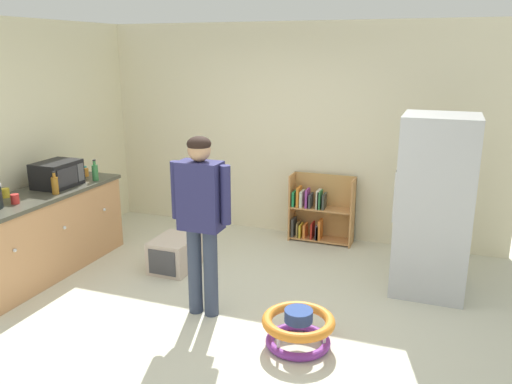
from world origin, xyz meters
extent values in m
plane|color=beige|center=(0.00, 0.00, 0.00)|extent=(12.00, 12.00, 0.00)
cube|color=beige|center=(0.00, 2.33, 1.35)|extent=(5.20, 0.06, 2.70)
cube|color=beige|center=(-2.63, 0.80, 1.35)|extent=(0.06, 2.99, 2.70)
cube|color=tan|center=(-2.20, 0.11, 0.43)|extent=(0.60, 2.03, 0.86)
cube|color=#49483C|center=(-2.20, 0.11, 0.88)|extent=(0.64, 2.07, 0.04)
sphere|color=silver|center=(-1.89, -0.57, 0.56)|extent=(0.04, 0.04, 0.04)
sphere|color=silver|center=(-1.89, 0.11, 0.56)|extent=(0.04, 0.04, 0.04)
sphere|color=silver|center=(-1.89, 0.78, 0.56)|extent=(0.04, 0.04, 0.04)
cube|color=#B7BABF|center=(1.74, 1.15, 0.89)|extent=(0.70, 0.68, 1.78)
cylinder|color=silver|center=(1.37, 0.98, 0.98)|extent=(0.02, 0.02, 0.50)
cube|color=#333333|center=(1.38, 1.15, 1.28)|extent=(0.01, 0.67, 0.01)
cube|color=tan|center=(0.01, 2.11, 0.42)|extent=(0.02, 0.28, 0.85)
cube|color=tan|center=(0.79, 2.11, 0.42)|extent=(0.02, 0.28, 0.85)
cube|color=tan|center=(0.40, 2.24, 0.42)|extent=(0.80, 0.02, 0.85)
cube|color=tan|center=(0.40, 2.11, 0.03)|extent=(0.76, 0.24, 0.02)
cube|color=tan|center=(0.40, 2.11, 0.43)|extent=(0.76, 0.24, 0.02)
cube|color=#3C3C39|center=(0.05, 2.08, 0.16)|extent=(0.03, 0.17, 0.24)
cube|color=#248E4E|center=(0.05, 2.08, 0.54)|extent=(0.03, 0.17, 0.19)
cube|color=olive|center=(0.11, 2.08, 0.14)|extent=(0.02, 0.17, 0.19)
cube|color=orange|center=(0.10, 2.08, 0.57)|extent=(0.03, 0.17, 0.25)
cube|color=gold|center=(0.14, 2.08, 0.12)|extent=(0.02, 0.17, 0.17)
cube|color=beige|center=(0.15, 2.08, 0.55)|extent=(0.03, 0.17, 0.20)
cube|color=orange|center=(0.20, 2.08, 0.13)|extent=(0.03, 0.17, 0.18)
cube|color=#913A95|center=(0.22, 2.08, 0.56)|extent=(0.03, 0.17, 0.23)
cube|color=red|center=(0.29, 2.08, 0.14)|extent=(0.02, 0.17, 0.20)
cube|color=#3A3D40|center=(0.26, 2.08, 0.53)|extent=(0.02, 0.17, 0.17)
cube|color=orange|center=(0.37, 2.08, 0.13)|extent=(0.03, 0.17, 0.17)
cube|color=beige|center=(0.36, 2.08, 0.56)|extent=(0.03, 0.17, 0.23)
cube|color=#3D3641|center=(0.36, 2.08, 0.14)|extent=(0.03, 0.17, 0.19)
cube|color=#3D423B|center=(0.43, 2.08, 0.54)|extent=(0.03, 0.17, 0.19)
cube|color=orange|center=(0.39, 2.08, 0.16)|extent=(0.03, 0.17, 0.25)
cube|color=#368348|center=(0.38, 2.08, 0.56)|extent=(0.03, 0.17, 0.23)
cylinder|color=#353F55|center=(-0.26, -0.10, 0.41)|extent=(0.13, 0.13, 0.83)
cylinder|color=#353F55|center=(-0.10, -0.10, 0.41)|extent=(0.13, 0.13, 0.83)
cube|color=navy|center=(-0.18, -0.10, 1.13)|extent=(0.38, 0.22, 0.61)
cylinder|color=navy|center=(-0.42, -0.10, 1.16)|extent=(0.09, 0.09, 0.52)
cylinder|color=navy|center=(0.06, -0.10, 1.16)|extent=(0.09, 0.09, 0.52)
sphere|color=tan|center=(-0.18, -0.10, 1.54)|extent=(0.20, 0.20, 0.20)
ellipsoid|color=black|center=(-0.18, -0.10, 1.59)|extent=(0.21, 0.21, 0.13)
torus|color=purple|center=(0.79, -0.31, 0.04)|extent=(0.54, 0.54, 0.07)
torus|color=orange|center=(0.79, -0.31, 0.22)|extent=(0.60, 0.60, 0.08)
cylinder|color=navy|center=(0.79, -0.31, 0.27)|extent=(0.23, 0.23, 0.10)
cylinder|color=silver|center=(1.01, -0.31, 0.13)|extent=(0.02, 0.02, 0.18)
cylinder|color=silver|center=(0.68, -0.12, 0.13)|extent=(0.02, 0.02, 0.18)
cylinder|color=silver|center=(0.68, -0.51, 0.13)|extent=(0.02, 0.02, 0.18)
cube|color=beige|center=(-0.92, 0.69, 0.18)|extent=(0.42, 0.54, 0.36)
cube|color=#424247|center=(-0.92, 0.42, 0.18)|extent=(0.32, 0.01, 0.27)
cube|color=black|center=(-2.20, 0.42, 1.04)|extent=(0.36, 0.48, 0.28)
cube|color=#2D2D33|center=(-2.02, 0.38, 1.04)|extent=(0.01, 0.31, 0.20)
cube|color=#515156|center=(-2.02, 0.59, 1.04)|extent=(0.01, 0.10, 0.20)
cylinder|color=#9E661E|center=(-2.01, 0.17, 0.99)|extent=(0.07, 0.07, 0.18)
cylinder|color=#9E661E|center=(-2.01, 0.17, 1.10)|extent=(0.03, 0.03, 0.05)
cylinder|color=black|center=(-2.01, 0.17, 1.14)|extent=(0.04, 0.04, 0.02)
cylinder|color=#33753D|center=(-1.98, 0.80, 0.99)|extent=(0.07, 0.07, 0.18)
cylinder|color=#33753D|center=(-1.98, 0.80, 1.10)|extent=(0.03, 0.03, 0.05)
cylinder|color=black|center=(-1.98, 0.80, 1.14)|extent=(0.03, 0.03, 0.02)
cylinder|color=red|center=(-2.13, -0.26, 0.95)|extent=(0.08, 0.08, 0.09)
cylinder|color=yellow|center=(-2.39, -0.12, 0.95)|extent=(0.08, 0.08, 0.09)
cylinder|color=orange|center=(-2.23, 0.92, 0.95)|extent=(0.08, 0.08, 0.09)
cylinder|color=teal|center=(-2.31, 1.00, 0.95)|extent=(0.08, 0.08, 0.09)
camera|label=1|loc=(1.79, -3.98, 2.36)|focal=36.17mm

